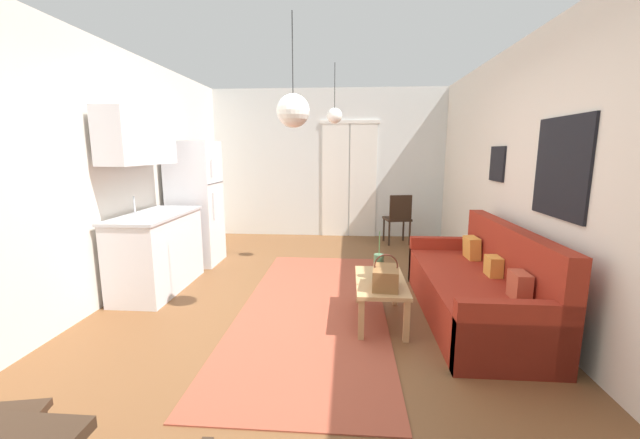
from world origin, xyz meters
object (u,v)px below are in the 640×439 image
coffee_table (380,286)px  bamboo_vase (379,266)px  accent_chair (398,216)px  handbag (386,277)px  pendant_lamp_near (293,111)px  refrigerator (196,203)px  couch (480,290)px  pendant_lamp_far (335,116)px

coffee_table → bamboo_vase: (-0.02, 0.07, 0.18)m
accent_chair → coffee_table: bearing=69.6°
handbag → pendant_lamp_near: pendant_lamp_near is taller
coffee_table → refrigerator: size_ratio=0.51×
couch → pendant_lamp_near: (-1.75, -0.27, 1.65)m
handbag → pendant_lamp_near: (-0.81, 0.07, 1.43)m
handbag → pendant_lamp_near: size_ratio=0.38×
handbag → accent_chair: size_ratio=0.40×
handbag → refrigerator: refrigerator is taller
bamboo_vase → pendant_lamp_near: 1.62m
handbag → pendant_lamp_far: bearing=105.5°
pendant_lamp_far → couch: bearing=-47.3°
pendant_lamp_near → pendant_lamp_far: size_ratio=1.21×
couch → refrigerator: size_ratio=1.22×
coffee_table → bamboo_vase: size_ratio=1.94×
refrigerator → accent_chair: bearing=23.9°
couch → handbag: size_ratio=6.01×
pendant_lamp_near → coffee_table: bearing=9.3°
handbag → refrigerator: size_ratio=0.20×
couch → accent_chair: (-0.41, 2.94, 0.21)m
refrigerator → pendant_lamp_far: size_ratio=2.25×
handbag → coffee_table: bearing=97.6°
pendant_lamp_near → pendant_lamp_far: same height
coffee_table → accent_chair: accent_chair is taller
couch → handbag: (-0.93, -0.34, 0.22)m
bamboo_vase → refrigerator: 2.99m
couch → refrigerator: bearing=154.9°
couch → pendant_lamp_far: size_ratio=2.74×
bamboo_vase → handbag: size_ratio=1.29×
bamboo_vase → handbag: bamboo_vase is taller
bamboo_vase → coffee_table: bearing=-76.5°
pendant_lamp_near → pendant_lamp_far: (0.28, 1.86, 0.12)m
couch → pendant_lamp_far: pendant_lamp_far is taller
handbag → bamboo_vase: bearing=99.1°
handbag → pendant_lamp_far: 2.53m
coffee_table → accent_chair: (0.55, 3.08, 0.14)m
accent_chair → pendant_lamp_near: 3.76m
refrigerator → accent_chair: refrigerator is taller
coffee_table → handbag: 0.25m
bamboo_vase → accent_chair: size_ratio=0.52×
accent_chair → pendant_lamp_near: size_ratio=0.93×
couch → bamboo_vase: couch is taller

